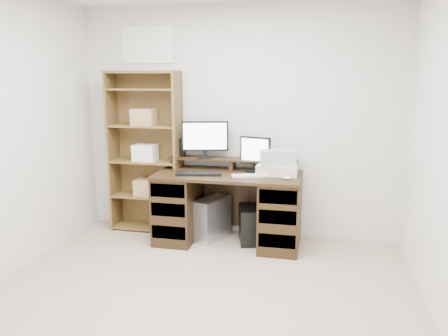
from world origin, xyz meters
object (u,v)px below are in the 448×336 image
(monitor_small, at_px, (255,153))
(tower_black, at_px, (248,225))
(desk, at_px, (228,207))
(monitor_wide, at_px, (205,138))
(printer, at_px, (277,169))
(tower_silver, at_px, (212,219))
(bookshelf, at_px, (146,151))

(monitor_small, bearing_deg, tower_black, -101.11)
(desk, bearing_deg, monitor_wide, 148.29)
(printer, bearing_deg, tower_silver, -177.95)
(tower_black, bearing_deg, printer, -9.25)
(tower_silver, height_order, bookshelf, bookshelf)
(printer, bearing_deg, monitor_wide, 172.46)
(monitor_small, height_order, bookshelf, bookshelf)
(desk, relative_size, monitor_small, 4.07)
(printer, distance_m, bookshelf, 1.50)
(monitor_small, bearing_deg, tower_silver, -151.75)
(tower_black, relative_size, bookshelf, 0.23)
(bookshelf, bearing_deg, tower_black, -8.07)
(monitor_small, height_order, tower_black, monitor_small)
(printer, xyz_separation_m, tower_silver, (-0.69, -0.02, -0.57))
(monitor_wide, bearing_deg, monitor_small, -18.34)
(printer, height_order, bookshelf, bookshelf)
(tower_black, bearing_deg, tower_silver, 164.67)
(tower_silver, xyz_separation_m, bookshelf, (-0.80, 0.16, 0.69))
(monitor_wide, height_order, monitor_small, monitor_wide)
(monitor_wide, bearing_deg, tower_black, -30.77)
(monitor_wide, relative_size, tower_silver, 1.08)
(monitor_wide, distance_m, tower_silver, 0.88)
(desk, distance_m, monitor_small, 0.63)
(printer, bearing_deg, bookshelf, 175.15)
(monitor_wide, xyz_separation_m, tower_black, (0.50, -0.14, -0.90))
(monitor_wide, bearing_deg, bookshelf, 162.59)
(printer, xyz_separation_m, tower_black, (-0.30, -0.03, -0.61))
(tower_silver, bearing_deg, monitor_small, 34.58)
(monitor_wide, distance_m, bookshelf, 0.72)
(desk, distance_m, bookshelf, 1.14)
(desk, xyz_separation_m, monitor_wide, (-0.30, 0.18, 0.70))
(desk, bearing_deg, monitor_small, 30.83)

